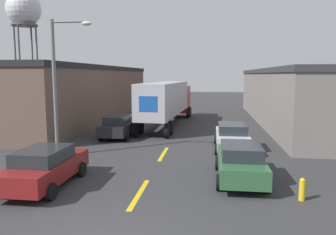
% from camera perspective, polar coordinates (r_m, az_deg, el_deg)
% --- Properties ---
extents(road_centerline, '(0.20, 16.09, 0.01)m').
position_cam_1_polar(road_centerline, '(12.88, -5.05, -13.11)').
color(road_centerline, gold).
rests_on(road_centerline, ground_plane).
extents(warehouse_left, '(13.93, 28.58, 5.40)m').
position_cam_1_polar(warehouse_left, '(36.49, -19.65, 4.17)').
color(warehouse_left, brown).
rests_on(warehouse_left, ground_plane).
extents(warehouse_right, '(11.59, 27.99, 5.07)m').
position_cam_1_polar(warehouse_right, '(33.71, 25.01, 3.39)').
color(warehouse_right, slate).
rests_on(warehouse_right, ground_plane).
extents(semi_truck, '(3.50, 14.20, 3.87)m').
position_cam_1_polar(semi_truck, '(29.37, -0.05, 3.23)').
color(semi_truck, '#B21919').
rests_on(semi_truck, ground_plane).
extents(parked_car_right_mid, '(2.08, 4.61, 1.60)m').
position_cam_1_polar(parked_car_right_mid, '(20.18, 11.08, -3.23)').
color(parked_car_right_mid, silver).
rests_on(parked_car_right_mid, ground_plane).
extents(parked_car_left_near, '(2.08, 4.61, 1.60)m').
position_cam_1_polar(parked_car_left_near, '(14.31, -20.59, -7.99)').
color(parked_car_left_near, maroon).
rests_on(parked_car_left_near, ground_plane).
extents(parked_car_left_far, '(2.08, 4.61, 1.60)m').
position_cam_1_polar(parked_car_left_far, '(24.13, -8.53, -1.43)').
color(parked_car_left_far, black).
rests_on(parked_car_left_far, ground_plane).
extents(parked_car_right_near, '(2.08, 4.61, 1.60)m').
position_cam_1_polar(parked_car_right_near, '(14.49, 12.50, -7.48)').
color(parked_car_right_near, '#2D5B38').
rests_on(parked_car_right_near, ground_plane).
extents(water_tower, '(5.45, 5.45, 17.76)m').
position_cam_1_polar(water_tower, '(60.13, -23.83, 16.65)').
color(water_tower, '#47474C').
rests_on(water_tower, ground_plane).
extents(street_lamp, '(2.32, 0.32, 7.44)m').
position_cam_1_polar(street_lamp, '(18.79, -18.44, 6.50)').
color(street_lamp, slate).
rests_on(street_lamp, ground_plane).
extents(fire_hydrant, '(0.22, 0.22, 0.84)m').
position_cam_1_polar(fire_hydrant, '(13.02, 22.32, -11.50)').
color(fire_hydrant, gold).
rests_on(fire_hydrant, ground_plane).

